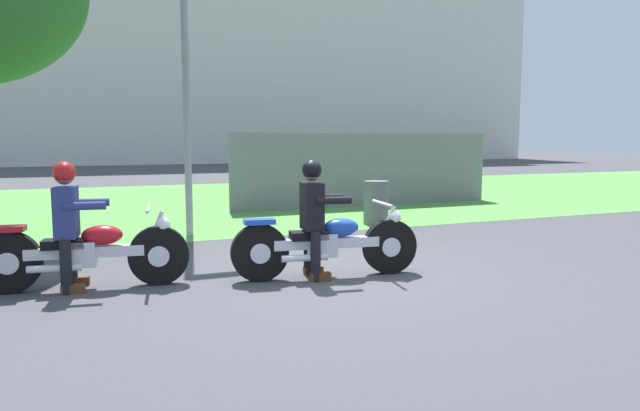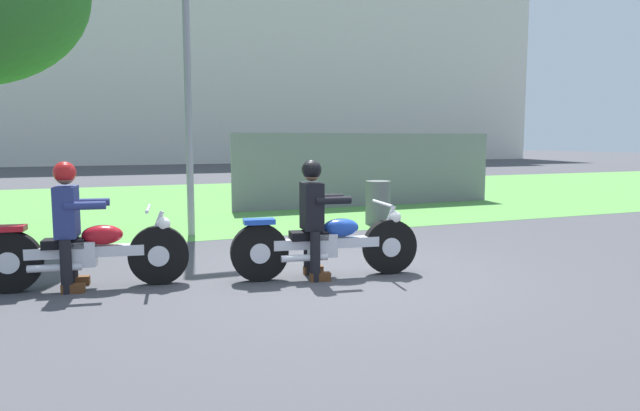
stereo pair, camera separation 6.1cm
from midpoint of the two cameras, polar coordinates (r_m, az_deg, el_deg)
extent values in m
plane|color=#424247|center=(7.12, 0.91, -6.91)|extent=(120.00, 120.00, 0.00)
cube|color=#549342|center=(15.68, -12.50, 0.35)|extent=(60.00, 12.00, 0.01)
cube|color=silver|center=(43.76, -14.27, 14.87)|extent=(55.71, 8.00, 16.25)
cylinder|color=black|center=(7.22, 6.63, -4.02)|extent=(0.69, 0.22, 0.68)
cylinder|color=silver|center=(7.22, 6.63, -4.02)|extent=(0.26, 0.17, 0.24)
cylinder|color=black|center=(6.82, -6.22, -4.64)|extent=(0.69, 0.22, 0.68)
cylinder|color=silver|center=(6.82, -6.22, -4.64)|extent=(0.26, 0.17, 0.24)
cube|color=silver|center=(6.96, 0.39, -3.70)|extent=(1.30, 0.33, 0.12)
cube|color=silver|center=(6.96, -0.01, -3.88)|extent=(0.35, 0.29, 0.28)
ellipsoid|color=#1E47B2|center=(6.98, 1.82, -2.18)|extent=(0.47, 0.30, 0.22)
cube|color=black|center=(6.89, -1.38, -2.97)|extent=(0.47, 0.30, 0.10)
cube|color=#1E47B2|center=(6.76, -6.26, -1.58)|extent=(0.39, 0.25, 0.06)
cylinder|color=silver|center=(7.16, 6.28, -2.08)|extent=(0.26, 0.09, 0.53)
cylinder|color=silver|center=(7.11, 5.93, 0.22)|extent=(0.13, 0.66, 0.04)
sphere|color=white|center=(7.19, 7.11, -1.17)|extent=(0.16, 0.16, 0.16)
cylinder|color=silver|center=(6.79, -1.77, -5.18)|extent=(0.56, 0.16, 0.08)
cylinder|color=black|center=(7.12, -1.39, -4.50)|extent=(0.12, 0.12, 0.59)
cube|color=#593319|center=(7.18, -0.91, -6.39)|extent=(0.25, 0.13, 0.10)
cylinder|color=black|center=(6.77, -0.70, -5.07)|extent=(0.12, 0.12, 0.59)
cube|color=#593319|center=(6.84, -0.21, -7.05)|extent=(0.25, 0.13, 0.10)
cube|color=black|center=(6.85, -1.06, -0.07)|extent=(0.27, 0.41, 0.56)
cylinder|color=black|center=(7.06, 0.36, 0.78)|extent=(0.43, 0.15, 0.09)
cylinder|color=black|center=(6.74, 1.09, 0.50)|extent=(0.43, 0.15, 0.09)
sphere|color=#996B4C|center=(6.82, -1.07, 3.27)|extent=(0.20, 0.20, 0.20)
sphere|color=black|center=(6.82, -1.07, 3.53)|extent=(0.24, 0.24, 0.24)
cylinder|color=black|center=(6.89, -15.84, -4.75)|extent=(0.69, 0.22, 0.68)
cylinder|color=silver|center=(6.89, -15.84, -4.75)|extent=(0.25, 0.17, 0.24)
cylinder|color=black|center=(7.11, -28.55, -4.96)|extent=(0.69, 0.22, 0.68)
cylinder|color=silver|center=(7.11, -28.55, -4.96)|extent=(0.25, 0.17, 0.24)
cube|color=silver|center=(6.94, -22.32, -4.24)|extent=(1.25, 0.33, 0.12)
cube|color=silver|center=(6.95, -22.72, -4.41)|extent=(0.35, 0.29, 0.28)
ellipsoid|color=#B2141E|center=(6.89, -20.90, -2.74)|extent=(0.47, 0.30, 0.22)
cube|color=black|center=(6.96, -24.15, -3.46)|extent=(0.47, 0.30, 0.10)
cube|color=#B2141E|center=(7.05, -28.71, -2.03)|extent=(0.39, 0.25, 0.06)
cylinder|color=silver|center=(6.85, -16.33, -2.71)|extent=(0.26, 0.09, 0.53)
cylinder|color=silver|center=(6.81, -16.83, -0.31)|extent=(0.13, 0.66, 0.04)
sphere|color=white|center=(6.83, -15.43, -1.77)|extent=(0.16, 0.16, 0.16)
cylinder|color=silver|center=(6.88, -24.92, -5.64)|extent=(0.56, 0.16, 0.08)
cylinder|color=black|center=(7.17, -23.51, -4.97)|extent=(0.12, 0.12, 0.59)
cube|color=#593319|center=(7.21, -22.95, -6.87)|extent=(0.25, 0.13, 0.10)
cylinder|color=black|center=(6.82, -23.99, -5.57)|extent=(0.12, 0.12, 0.59)
cube|color=#593319|center=(6.86, -23.40, -7.55)|extent=(0.25, 0.13, 0.10)
cube|color=navy|center=(6.90, -23.96, -0.59)|extent=(0.27, 0.41, 0.56)
cylinder|color=navy|center=(7.03, -22.00, 0.27)|extent=(0.43, 0.15, 0.09)
cylinder|color=navy|center=(6.69, -22.38, -0.04)|extent=(0.43, 0.15, 0.09)
sphere|color=#996B4C|center=(6.87, -24.12, 2.72)|extent=(0.20, 0.20, 0.20)
sphere|color=#B21919|center=(6.87, -24.13, 2.97)|extent=(0.24, 0.24, 0.24)
cylinder|color=gray|center=(10.20, -13.28, 13.15)|extent=(0.12, 0.12, 5.72)
cylinder|color=#595E5B|center=(11.33, 5.38, 0.28)|extent=(0.48, 0.48, 0.85)
cube|color=slate|center=(14.42, 4.56, 3.53)|extent=(7.00, 0.06, 1.80)
camera|label=1|loc=(0.03, -90.25, -0.03)|focal=32.48mm
camera|label=2|loc=(0.03, 89.75, 0.03)|focal=32.48mm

